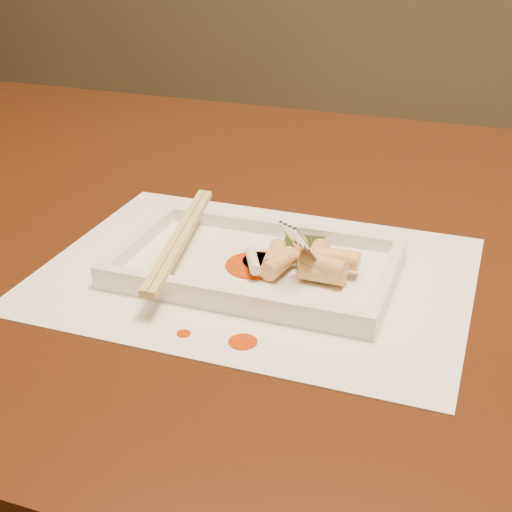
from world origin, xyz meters
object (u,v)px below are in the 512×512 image
(table, at_px, (229,289))
(placemat, at_px, (256,274))
(fork, at_px, (336,196))
(chopstick_a, at_px, (177,236))
(plate_base, at_px, (256,269))

(table, bearing_deg, placemat, -58.01)
(table, distance_m, fork, 0.26)
(table, distance_m, chopstick_a, 0.18)
(plate_base, bearing_deg, fork, 14.42)
(table, height_order, plate_base, plate_base)
(table, xyz_separation_m, plate_base, (0.08, -0.13, 0.11))
(chopstick_a, relative_size, fork, 1.64)
(chopstick_a, xyz_separation_m, fork, (0.15, 0.02, 0.06))
(table, bearing_deg, fork, -36.58)
(placemat, relative_size, plate_base, 1.54)
(placemat, xyz_separation_m, plate_base, (0.00, 0.00, 0.00))
(placemat, relative_size, fork, 2.86)
(fork, bearing_deg, plate_base, -165.58)
(placemat, height_order, plate_base, plate_base)
(chopstick_a, height_order, fork, fork)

